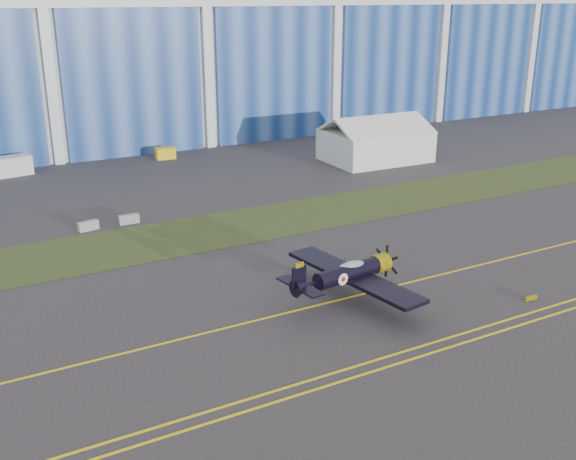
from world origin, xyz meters
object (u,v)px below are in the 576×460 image
warbird (348,273)px  tug (165,153)px  shipping_container (8,167)px  tent (376,138)px

warbird → tug: warbird is taller
shipping_container → tug: bearing=-9.9°
tent → tug: size_ratio=5.22×
warbird → tent: size_ratio=1.03×
warbird → tent: bearing=43.6°
tent → shipping_container: (-45.30, 15.47, -1.93)m
shipping_container → warbird: bearing=-80.2°
shipping_container → tug: 20.40m
warbird → shipping_container: 53.97m
tug → tent: bearing=-25.1°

